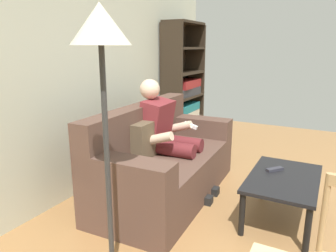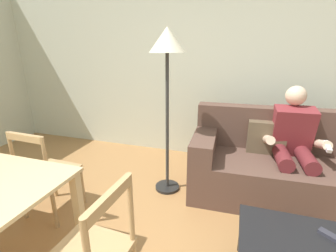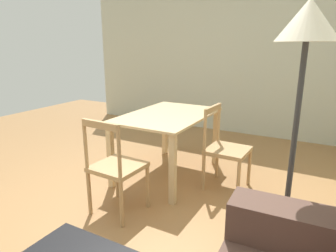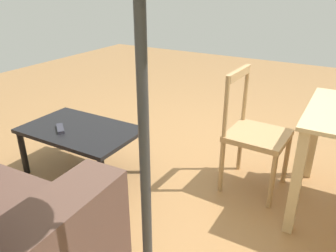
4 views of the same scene
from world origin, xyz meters
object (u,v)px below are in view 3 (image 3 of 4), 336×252
dining_chair_facing_couch (116,167)px  floor_lamp (305,48)px  dining_table (168,124)px  dining_chair_near_wall (225,149)px

dining_chair_facing_couch → floor_lamp: bearing=90.4°
dining_table → dining_chair_near_wall: (-0.00, 0.70, -0.19)m
dining_chair_facing_couch → floor_lamp: floor_lamp is taller
dining_chair_near_wall → dining_chair_facing_couch: size_ratio=0.98×
dining_chair_near_wall → floor_lamp: size_ratio=0.50×
dining_table → dining_chair_near_wall: size_ratio=1.44×
dining_chair_near_wall → dining_table: bearing=-89.9°
dining_chair_near_wall → dining_chair_facing_couch: dining_chair_facing_couch is taller
dining_table → dining_chair_facing_couch: size_ratio=1.41×
floor_lamp → dining_chair_facing_couch: bearing=-89.6°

